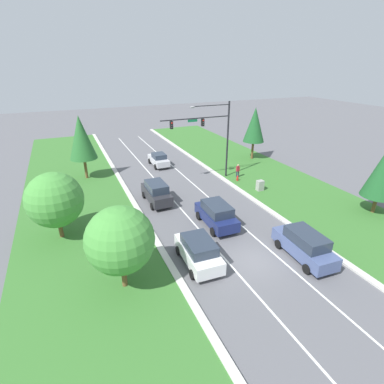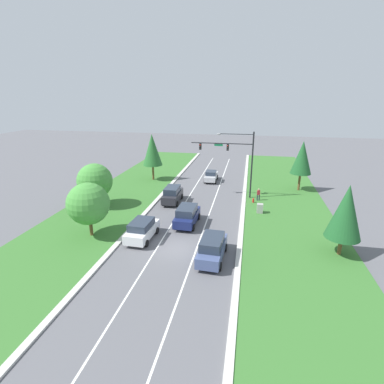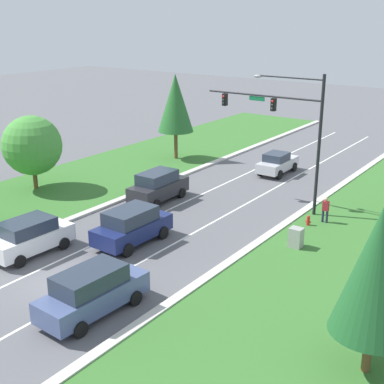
% 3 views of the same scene
% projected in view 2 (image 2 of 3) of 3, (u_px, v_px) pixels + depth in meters
% --- Properties ---
extents(ground_plane, '(160.00, 160.00, 0.00)m').
position_uv_depth(ground_plane, '(176.00, 249.00, 27.21)').
color(ground_plane, '#5B5B60').
extents(curb_strip_right, '(0.50, 90.00, 0.15)m').
position_uv_depth(curb_strip_right, '(239.00, 255.00, 26.16)').
color(curb_strip_right, beige).
rests_on(curb_strip_right, ground_plane).
extents(curb_strip_left, '(0.50, 90.00, 0.15)m').
position_uv_depth(curb_strip_left, '(118.00, 243.00, 28.21)').
color(curb_strip_left, beige).
rests_on(curb_strip_left, ground_plane).
extents(grass_verge_right, '(10.00, 90.00, 0.08)m').
position_uv_depth(grass_verge_right, '(302.00, 261.00, 25.22)').
color(grass_verge_right, '#38702D').
rests_on(grass_verge_right, ground_plane).
extents(grass_verge_left, '(10.00, 90.00, 0.08)m').
position_uv_depth(grass_verge_left, '(68.00, 238.00, 29.17)').
color(grass_verge_left, '#38702D').
rests_on(grass_verge_left, ground_plane).
extents(lane_stripe_inner_left, '(0.14, 81.00, 0.01)m').
position_uv_depth(lane_stripe_inner_left, '(157.00, 247.00, 27.53)').
color(lane_stripe_inner_left, white).
rests_on(lane_stripe_inner_left, ground_plane).
extents(lane_stripe_inner_right, '(0.14, 81.00, 0.01)m').
position_uv_depth(lane_stripe_inner_right, '(196.00, 251.00, 26.88)').
color(lane_stripe_inner_right, white).
rests_on(lane_stripe_inner_right, ground_plane).
extents(traffic_signal_mast, '(8.15, 0.41, 8.88)m').
position_uv_depth(traffic_signal_mast, '(235.00, 155.00, 39.05)').
color(traffic_signal_mast, black).
rests_on(traffic_signal_mast, ground_plane).
extents(silver_sedan, '(1.99, 4.38, 1.73)m').
position_uv_depth(silver_sedan, '(211.00, 176.00, 48.03)').
color(silver_sedan, silver).
rests_on(silver_sedan, ground_plane).
extents(charcoal_suv, '(2.11, 4.68, 2.10)m').
position_uv_depth(charcoal_suv, '(172.00, 194.00, 38.64)').
color(charcoal_suv, '#28282D').
rests_on(charcoal_suv, ground_plane).
extents(slate_blue_suv, '(2.30, 5.15, 2.07)m').
position_uv_depth(slate_blue_suv, '(212.00, 248.00, 25.31)').
color(slate_blue_suv, '#475684').
rests_on(slate_blue_suv, ground_plane).
extents(navy_suv, '(2.29, 4.78, 2.05)m').
position_uv_depth(navy_suv, '(187.00, 215.00, 32.06)').
color(navy_suv, navy).
rests_on(navy_suv, ground_plane).
extents(white_suv, '(2.35, 4.63, 1.92)m').
position_uv_depth(white_suv, '(142.00, 230.00, 28.85)').
color(white_suv, white).
rests_on(white_suv, ground_plane).
extents(utility_cabinet, '(0.70, 0.60, 1.19)m').
position_uv_depth(utility_cabinet, '(260.00, 209.00, 35.14)').
color(utility_cabinet, '#9E9E99').
rests_on(utility_cabinet, ground_plane).
extents(pedestrian, '(0.40, 0.24, 1.69)m').
position_uv_depth(pedestrian, '(258.00, 194.00, 39.16)').
color(pedestrian, '#232842').
rests_on(pedestrian, ground_plane).
extents(fire_hydrant, '(0.34, 0.20, 0.70)m').
position_uv_depth(fire_hydrant, '(253.00, 201.00, 38.50)').
color(fire_hydrant, red).
rests_on(fire_hydrant, ground_plane).
extents(conifer_near_right_tree, '(2.94, 2.94, 6.43)m').
position_uv_depth(conifer_near_right_tree, '(346.00, 212.00, 25.00)').
color(conifer_near_right_tree, brown).
rests_on(conifer_near_right_tree, ground_plane).
extents(oak_near_left_tree, '(4.27, 4.27, 5.45)m').
position_uv_depth(oak_near_left_tree, '(95.00, 181.00, 36.55)').
color(oak_near_left_tree, brown).
rests_on(oak_near_left_tree, ground_plane).
extents(conifer_far_right_tree, '(2.91, 2.91, 7.22)m').
position_uv_depth(conifer_far_right_tree, '(302.00, 158.00, 42.12)').
color(conifer_far_right_tree, brown).
rests_on(conifer_far_right_tree, ground_plane).
extents(oak_far_left_tree, '(4.10, 4.10, 5.44)m').
position_uv_depth(oak_far_left_tree, '(88.00, 204.00, 28.76)').
color(oak_far_left_tree, brown).
rests_on(oak_far_left_tree, ground_plane).
extents(conifer_mid_left_tree, '(3.10, 3.10, 7.45)m').
position_uv_depth(conifer_mid_left_tree, '(152.00, 150.00, 47.42)').
color(conifer_mid_left_tree, brown).
rests_on(conifer_mid_left_tree, ground_plane).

